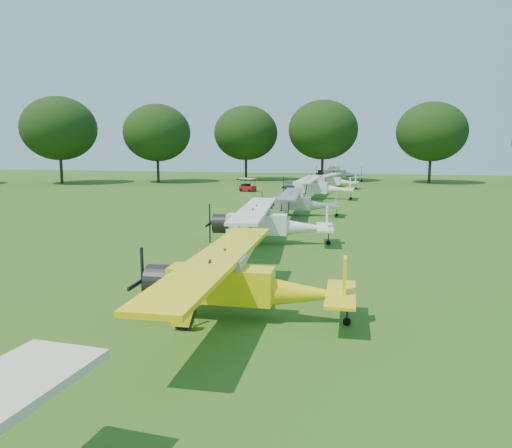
{
  "coord_description": "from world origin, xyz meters",
  "views": [
    {
      "loc": [
        5.77,
        -24.24,
        5.72
      ],
      "look_at": [
        -0.44,
        2.42,
        1.4
      ],
      "focal_mm": 35.0,
      "sensor_mm": 36.0,
      "label": 1
    }
  ],
  "objects_px": {
    "aircraft_7": "(338,173)",
    "aircraft_4": "(298,201)",
    "aircraft_6": "(333,180)",
    "aircraft_2": "(237,279)",
    "aircraft_3": "(266,221)",
    "aircraft_5": "(315,186)",
    "golf_cart": "(247,187)"
  },
  "relations": [
    {
      "from": "aircraft_2",
      "to": "aircraft_6",
      "type": "distance_m",
      "value": 52.07
    },
    {
      "from": "aircraft_4",
      "to": "aircraft_3",
      "type": "bearing_deg",
      "value": -95.37
    },
    {
      "from": "aircraft_3",
      "to": "aircraft_5",
      "type": "xyz_separation_m",
      "value": [
        0.02,
        25.62,
        0.06
      ]
    },
    {
      "from": "aircraft_3",
      "to": "aircraft_4",
      "type": "height_order",
      "value": "aircraft_3"
    },
    {
      "from": "aircraft_2",
      "to": "golf_cart",
      "type": "bearing_deg",
      "value": 101.41
    },
    {
      "from": "aircraft_3",
      "to": "aircraft_7",
      "type": "relative_size",
      "value": 0.97
    },
    {
      "from": "aircraft_7",
      "to": "aircraft_4",
      "type": "bearing_deg",
      "value": -93.52
    },
    {
      "from": "aircraft_4",
      "to": "aircraft_6",
      "type": "xyz_separation_m",
      "value": [
        0.75,
        27.11,
        -0.02
      ]
    },
    {
      "from": "aircraft_4",
      "to": "golf_cart",
      "type": "xyz_separation_m",
      "value": [
        -9.33,
        20.2,
        -0.64
      ]
    },
    {
      "from": "aircraft_2",
      "to": "aircraft_4",
      "type": "distance_m",
      "value": 25.0
    },
    {
      "from": "aircraft_3",
      "to": "aircraft_7",
      "type": "distance_m",
      "value": 53.23
    },
    {
      "from": "aircraft_3",
      "to": "aircraft_4",
      "type": "xyz_separation_m",
      "value": [
        0.08,
        12.19,
        -0.16
      ]
    },
    {
      "from": "aircraft_4",
      "to": "aircraft_7",
      "type": "relative_size",
      "value": 0.85
    },
    {
      "from": "aircraft_4",
      "to": "aircraft_7",
      "type": "bearing_deg",
      "value": 84.28
    },
    {
      "from": "aircraft_2",
      "to": "aircraft_5",
      "type": "relative_size",
      "value": 0.96
    },
    {
      "from": "aircraft_4",
      "to": "aircraft_5",
      "type": "height_order",
      "value": "aircraft_5"
    },
    {
      "from": "aircraft_5",
      "to": "aircraft_6",
      "type": "xyz_separation_m",
      "value": [
        0.81,
        13.68,
        -0.24
      ]
    },
    {
      "from": "aircraft_3",
      "to": "aircraft_4",
      "type": "relative_size",
      "value": 1.14
    },
    {
      "from": "aircraft_4",
      "to": "aircraft_6",
      "type": "relative_size",
      "value": 1.01
    },
    {
      "from": "aircraft_2",
      "to": "aircraft_3",
      "type": "bearing_deg",
      "value": 95.43
    },
    {
      "from": "aircraft_4",
      "to": "aircraft_7",
      "type": "distance_m",
      "value": 41.04
    },
    {
      "from": "aircraft_5",
      "to": "aircraft_3",
      "type": "bearing_deg",
      "value": -89.86
    },
    {
      "from": "aircraft_4",
      "to": "aircraft_5",
      "type": "bearing_deg",
      "value": 85.21
    },
    {
      "from": "aircraft_2",
      "to": "aircraft_7",
      "type": "bearing_deg",
      "value": 88.74
    },
    {
      "from": "aircraft_5",
      "to": "aircraft_4",
      "type": "bearing_deg",
      "value": -89.59
    },
    {
      "from": "aircraft_2",
      "to": "aircraft_4",
      "type": "bearing_deg",
      "value": 91.52
    },
    {
      "from": "golf_cart",
      "to": "aircraft_5",
      "type": "bearing_deg",
      "value": -15.01
    },
    {
      "from": "aircraft_3",
      "to": "aircraft_7",
      "type": "xyz_separation_m",
      "value": [
        0.58,
        53.23,
        0.05
      ]
    },
    {
      "from": "golf_cart",
      "to": "aircraft_4",
      "type": "bearing_deg",
      "value": -44.14
    },
    {
      "from": "aircraft_6",
      "to": "aircraft_7",
      "type": "distance_m",
      "value": 13.93
    },
    {
      "from": "aircraft_4",
      "to": "aircraft_2",
      "type": "bearing_deg",
      "value": -91.24
    },
    {
      "from": "aircraft_2",
      "to": "aircraft_4",
      "type": "relative_size",
      "value": 1.13
    }
  ]
}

